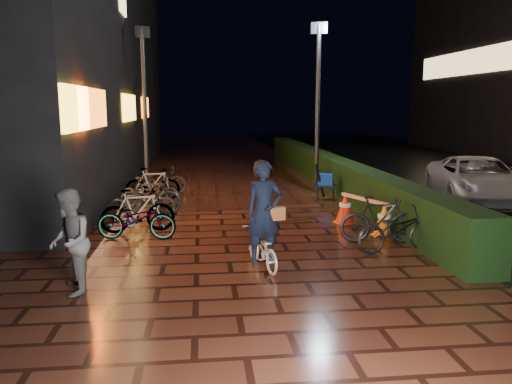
{
  "coord_description": "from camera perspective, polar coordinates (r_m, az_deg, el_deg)",
  "views": [
    {
      "loc": [
        -0.99,
        -8.8,
        2.64
      ],
      "look_at": [
        -0.02,
        0.12,
        1.1
      ],
      "focal_mm": 35.0,
      "sensor_mm": 36.0,
      "label": 1
    }
  ],
  "objects": [
    {
      "name": "cart_assembly",
      "position": [
        14.38,
        7.92,
        1.27
      ],
      "size": [
        0.73,
        0.63,
        1.06
      ],
      "color": "black",
      "rests_on": "ground"
    },
    {
      "name": "traffic_barrier",
      "position": [
        11.09,
        12.19,
        -2.4
      ],
      "size": [
        0.96,
        1.72,
        0.71
      ],
      "color": "orange",
      "rests_on": "ground"
    },
    {
      "name": "hedge",
      "position": [
        17.47,
        8.05,
        2.61
      ],
      "size": [
        0.7,
        20.0,
        1.0
      ],
      "primitive_type": "cube",
      "color": "black",
      "rests_on": "ground"
    },
    {
      "name": "bystander_person",
      "position": [
        7.53,
        -20.55,
        -5.36
      ],
      "size": [
        0.73,
        0.85,
        1.52
      ],
      "primitive_type": "imported",
      "rotation": [
        0.0,
        0.0,
        -1.34
      ],
      "color": "#58585A",
      "rests_on": "ground"
    },
    {
      "name": "parked_bikes_hedge",
      "position": [
        9.74,
        14.95,
        -3.65
      ],
      "size": [
        1.72,
        1.38,
        0.93
      ],
      "color": "black",
      "rests_on": "ground"
    },
    {
      "name": "parked_bikes_storefront",
      "position": [
        12.73,
        -12.26,
        -0.45
      ],
      "size": [
        1.79,
        6.05,
        0.93
      ],
      "color": "black",
      "rests_on": "ground"
    },
    {
      "name": "ground",
      "position": [
        9.24,
        0.2,
        -6.87
      ],
      "size": [
        80.0,
        80.0,
        0.0
      ],
      "primitive_type": "plane",
      "color": "#381911",
      "rests_on": "ground"
    },
    {
      "name": "cyclist",
      "position": [
        8.15,
        0.83,
        -4.26
      ],
      "size": [
        0.74,
        1.32,
        1.8
      ],
      "color": "silver",
      "rests_on": "ground"
    },
    {
      "name": "lamp_post_hedge",
      "position": [
        15.42,
        7.06,
        10.27
      ],
      "size": [
        0.48,
        0.21,
        5.1
      ],
      "color": "black",
      "rests_on": "ground"
    },
    {
      "name": "van",
      "position": [
        15.23,
        23.96,
        1.31
      ],
      "size": [
        3.1,
        4.85,
        1.25
      ],
      "primitive_type": "imported",
      "rotation": [
        0.0,
        0.0,
        -0.25
      ],
      "color": "#A7A7AB",
      "rests_on": "ground"
    },
    {
      "name": "lamp_post_sf",
      "position": [
        17.25,
        -12.62,
        10.27
      ],
      "size": [
        0.49,
        0.24,
        5.21
      ],
      "color": "black",
      "rests_on": "ground"
    }
  ]
}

